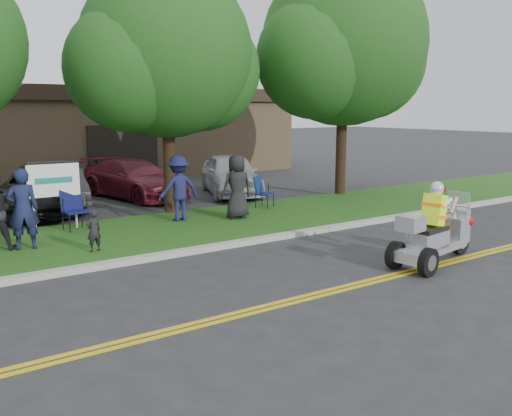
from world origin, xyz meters
TOP-DOWN VIEW (x-y plane):
  - ground at (0.00, 0.00)m, footprint 120.00×120.00m
  - centerline_near at (0.00, -0.58)m, footprint 60.00×0.10m
  - centerline_far at (0.00, -0.42)m, footprint 60.00×0.10m
  - curb at (0.00, 3.05)m, footprint 60.00×0.25m
  - grass_verge at (0.00, 5.20)m, footprint 60.00×4.00m
  - commercial_building at (2.00, 18.98)m, footprint 18.00×8.20m
  - tree_mid at (0.55, 7.23)m, footprint 5.88×4.80m
  - tree_right at (7.06, 7.03)m, footprint 6.86×5.60m
  - business_sign at (-2.90, 6.60)m, footprint 1.25×0.06m
  - trike_scooter at (2.70, -0.40)m, footprint 2.57×0.98m
  - lawn_chair_a at (-2.50, 6.45)m, footprint 0.62×0.64m
  - lawn_chair_b at (3.15, 6.35)m, footprint 0.69×0.70m
  - spectator_adult_left at (-3.94, 5.05)m, footprint 0.70×0.52m
  - spectator_chair_a at (0.15, 5.92)m, footprint 1.15×0.68m
  - spectator_chair_b at (1.61, 5.31)m, footprint 0.92×0.65m
  - child_left at (-2.77, 4.02)m, footprint 0.36×0.27m
  - parked_car_left at (-2.00, 10.07)m, footprint 2.21×4.57m
  - parked_car_mid at (-2.50, 9.83)m, footprint 3.90×5.52m
  - parked_car_right at (0.80, 10.76)m, footprint 2.85×4.90m
  - parked_car_far_right at (4.00, 9.55)m, footprint 3.17×4.70m

SIDE VIEW (x-z plane):
  - ground at x=0.00m, z-range 0.00..0.00m
  - centerline_near at x=0.00m, z-range 0.00..0.01m
  - centerline_far at x=0.00m, z-range 0.00..0.01m
  - grass_verge at x=0.00m, z-range 0.01..0.11m
  - curb at x=0.00m, z-range 0.00..0.12m
  - child_left at x=-2.77m, z-range 0.10..1.00m
  - trike_scooter at x=2.70m, z-range -0.25..1.43m
  - lawn_chair_b at x=3.15m, z-range 0.16..1.12m
  - parked_car_right at x=0.80m, z-range 0.00..1.34m
  - parked_car_mid at x=-2.50m, z-range 0.00..1.40m
  - lawn_chair_a at x=-2.50m, z-range 0.17..1.25m
  - parked_car_left at x=-2.00m, z-range 0.00..1.44m
  - parked_car_far_right at x=4.00m, z-range 0.00..1.49m
  - spectator_adult_left at x=-3.94m, z-range 0.10..1.86m
  - spectator_chair_a at x=0.15m, z-range 0.10..1.86m
  - spectator_chair_b at x=1.61m, z-range 0.10..1.87m
  - business_sign at x=-2.90m, z-range 0.38..2.13m
  - commercial_building at x=2.00m, z-range 0.01..4.01m
  - tree_mid at x=0.55m, z-range 0.91..7.96m
  - tree_right at x=7.06m, z-range 0.99..9.06m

